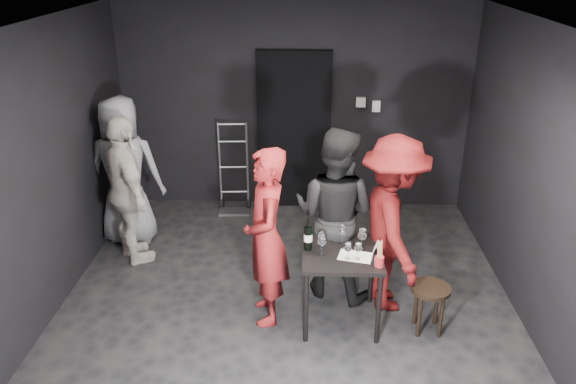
{
  "coord_description": "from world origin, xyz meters",
  "views": [
    {
      "loc": [
        0.19,
        -4.58,
        3.3
      ],
      "look_at": [
        0.0,
        0.25,
        1.15
      ],
      "focal_mm": 35.0,
      "sensor_mm": 36.0,
      "label": 1
    }
  ],
  "objects_px": {
    "bystander_cream": "(126,183)",
    "wine_bottle": "(308,238)",
    "tasting_table": "(342,261)",
    "man_maroon": "(394,211)",
    "hand_truck": "(234,195)",
    "woman_black": "(335,200)",
    "stool": "(430,296)",
    "server_red": "(266,226)",
    "breadstick_cup": "(380,254)",
    "bystander_grey": "(123,159)"
  },
  "relations": [
    {
      "from": "bystander_grey",
      "to": "stool",
      "type": "bearing_deg",
      "value": 153.17
    },
    {
      "from": "tasting_table",
      "to": "server_red",
      "type": "xyz_separation_m",
      "value": [
        -0.69,
        0.04,
        0.32
      ]
    },
    {
      "from": "stool",
      "to": "woman_black",
      "type": "xyz_separation_m",
      "value": [
        -0.86,
        0.62,
        0.65
      ]
    },
    {
      "from": "bystander_cream",
      "to": "wine_bottle",
      "type": "bearing_deg",
      "value": -152.84
    },
    {
      "from": "man_maroon",
      "to": "tasting_table",
      "type": "bearing_deg",
      "value": 113.09
    },
    {
      "from": "bystander_cream",
      "to": "hand_truck",
      "type": "bearing_deg",
      "value": -71.72
    },
    {
      "from": "server_red",
      "to": "bystander_cream",
      "type": "xyz_separation_m",
      "value": [
        -1.58,
        1.0,
        -0.03
      ]
    },
    {
      "from": "tasting_table",
      "to": "server_red",
      "type": "relative_size",
      "value": 0.38
    },
    {
      "from": "man_maroon",
      "to": "breadstick_cup",
      "type": "height_order",
      "value": "man_maroon"
    },
    {
      "from": "hand_truck",
      "to": "stool",
      "type": "xyz_separation_m",
      "value": [
        2.1,
        -2.5,
        0.16
      ]
    },
    {
      "from": "hand_truck",
      "to": "stool",
      "type": "distance_m",
      "value": 3.27
    },
    {
      "from": "woman_black",
      "to": "wine_bottle",
      "type": "bearing_deg",
      "value": 85.72
    },
    {
      "from": "server_red",
      "to": "bystander_cream",
      "type": "height_order",
      "value": "server_red"
    },
    {
      "from": "woman_black",
      "to": "wine_bottle",
      "type": "distance_m",
      "value": 0.56
    },
    {
      "from": "woman_black",
      "to": "bystander_grey",
      "type": "xyz_separation_m",
      "value": [
        -2.39,
        1.02,
        0.01
      ]
    },
    {
      "from": "hand_truck",
      "to": "wine_bottle",
      "type": "height_order",
      "value": "hand_truck"
    },
    {
      "from": "woman_black",
      "to": "bystander_cream",
      "type": "relative_size",
      "value": 1.09
    },
    {
      "from": "tasting_table",
      "to": "bystander_cream",
      "type": "xyz_separation_m",
      "value": [
        -2.27,
        1.05,
        0.3
      ]
    },
    {
      "from": "server_red",
      "to": "man_maroon",
      "type": "height_order",
      "value": "man_maroon"
    },
    {
      "from": "woman_black",
      "to": "breadstick_cup",
      "type": "height_order",
      "value": "woman_black"
    },
    {
      "from": "tasting_table",
      "to": "breadstick_cup",
      "type": "distance_m",
      "value": 0.44
    },
    {
      "from": "breadstick_cup",
      "to": "stool",
      "type": "bearing_deg",
      "value": 13.2
    },
    {
      "from": "woman_black",
      "to": "man_maroon",
      "type": "bearing_deg",
      "value": -176.47
    },
    {
      "from": "server_red",
      "to": "wine_bottle",
      "type": "height_order",
      "value": "server_red"
    },
    {
      "from": "hand_truck",
      "to": "bystander_cream",
      "type": "height_order",
      "value": "bystander_cream"
    },
    {
      "from": "stool",
      "to": "woman_black",
      "type": "height_order",
      "value": "woman_black"
    },
    {
      "from": "server_red",
      "to": "man_maroon",
      "type": "relative_size",
      "value": 0.96
    },
    {
      "from": "woman_black",
      "to": "man_maroon",
      "type": "relative_size",
      "value": 1.01
    },
    {
      "from": "tasting_table",
      "to": "breadstick_cup",
      "type": "height_order",
      "value": "breadstick_cup"
    },
    {
      "from": "man_maroon",
      "to": "bystander_grey",
      "type": "bearing_deg",
      "value": 58.51
    },
    {
      "from": "bystander_cream",
      "to": "bystander_grey",
      "type": "height_order",
      "value": "bystander_grey"
    },
    {
      "from": "bystander_grey",
      "to": "woman_black",
      "type": "bearing_deg",
      "value": 156.91
    },
    {
      "from": "hand_truck",
      "to": "woman_black",
      "type": "relative_size",
      "value": 0.59
    },
    {
      "from": "server_red",
      "to": "woman_black",
      "type": "bearing_deg",
      "value": 115.29
    },
    {
      "from": "stool",
      "to": "woman_black",
      "type": "relative_size",
      "value": 0.23
    },
    {
      "from": "hand_truck",
      "to": "server_red",
      "type": "bearing_deg",
      "value": -78.96
    },
    {
      "from": "server_red",
      "to": "woman_black",
      "type": "xyz_separation_m",
      "value": [
        0.64,
        0.46,
        0.06
      ]
    },
    {
      "from": "man_maroon",
      "to": "wine_bottle",
      "type": "distance_m",
      "value": 0.85
    },
    {
      "from": "tasting_table",
      "to": "man_maroon",
      "type": "distance_m",
      "value": 0.68
    },
    {
      "from": "tasting_table",
      "to": "server_red",
      "type": "distance_m",
      "value": 0.76
    },
    {
      "from": "man_maroon",
      "to": "bystander_grey",
      "type": "distance_m",
      "value": 3.17
    },
    {
      "from": "man_maroon",
      "to": "stool",
      "type": "bearing_deg",
      "value": -151.66
    },
    {
      "from": "hand_truck",
      "to": "woman_black",
      "type": "height_order",
      "value": "woman_black"
    },
    {
      "from": "hand_truck",
      "to": "stool",
      "type": "bearing_deg",
      "value": -53.47
    },
    {
      "from": "hand_truck",
      "to": "bystander_grey",
      "type": "height_order",
      "value": "bystander_grey"
    },
    {
      "from": "hand_truck",
      "to": "server_red",
      "type": "xyz_separation_m",
      "value": [
        0.61,
        -2.33,
        0.75
      ]
    },
    {
      "from": "breadstick_cup",
      "to": "wine_bottle",
      "type": "bearing_deg",
      "value": 156.46
    },
    {
      "from": "tasting_table",
      "to": "breadstick_cup",
      "type": "xyz_separation_m",
      "value": [
        0.31,
        -0.24,
        0.21
      ]
    },
    {
      "from": "bystander_cream",
      "to": "breadstick_cup",
      "type": "relative_size",
      "value": 7.36
    },
    {
      "from": "stool",
      "to": "bystander_cream",
      "type": "bearing_deg",
      "value": 159.25
    }
  ]
}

